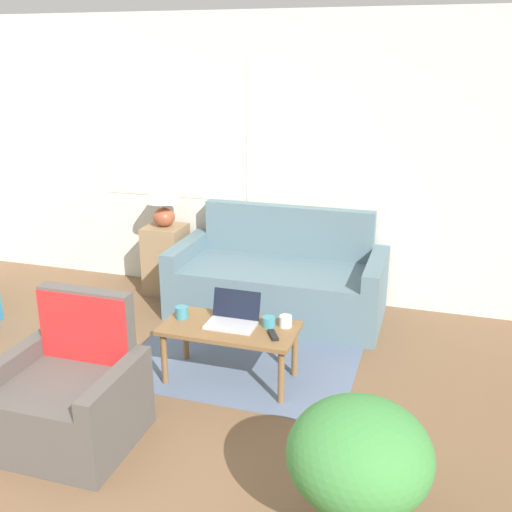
{
  "coord_description": "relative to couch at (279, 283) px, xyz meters",
  "views": [
    {
      "loc": [
        1.84,
        -1.81,
        2.24
      ],
      "look_at": [
        0.54,
        2.37,
        0.75
      ],
      "focal_mm": 42.0,
      "sensor_mm": 36.0,
      "label": 1
    }
  ],
  "objects": [
    {
      "name": "armchair",
      "position": [
        -0.71,
        -2.18,
        -0.02
      ],
      "size": [
        0.81,
        0.7,
        0.88
      ],
      "color": "#514C47",
      "rests_on": "ground_plane"
    },
    {
      "name": "cup_yellow",
      "position": [
        0.36,
        -1.14,
        0.18
      ],
      "size": [
        0.09,
        0.09,
        0.08
      ],
      "color": "white",
      "rests_on": "coffee_table"
    },
    {
      "name": "laptop",
      "position": [
        -0.01,
        -1.21,
        0.19
      ],
      "size": [
        0.35,
        0.26,
        0.22
      ],
      "color": "#B7B7BC",
      "rests_on": "coffee_table"
    },
    {
      "name": "couch",
      "position": [
        0.0,
        0.0,
        0.0
      ],
      "size": [
        1.86,
        0.86,
        0.92
      ],
      "color": "slate",
      "rests_on": "ground_plane"
    },
    {
      "name": "tv_remote",
      "position": [
        0.32,
        -1.32,
        0.15
      ],
      "size": [
        0.11,
        0.15,
        0.02
      ],
      "color": "black",
      "rests_on": "coffee_table"
    },
    {
      "name": "rug",
      "position": [
        -0.02,
        -0.66,
        -0.28
      ],
      "size": [
        1.72,
        1.9,
        0.01
      ],
      "color": "slate",
      "rests_on": "ground_plane"
    },
    {
      "name": "coffee_table",
      "position": [
        -0.02,
        -1.26,
        0.08
      ],
      "size": [
        0.96,
        0.48,
        0.42
      ],
      "color": "brown",
      "rests_on": "ground_plane"
    },
    {
      "name": "wall_back",
      "position": [
        -0.55,
        0.45,
        1.02
      ],
      "size": [
        6.98,
        0.06,
        2.6
      ],
      "color": "silver",
      "rests_on": "ground_plane"
    },
    {
      "name": "side_table",
      "position": [
        -1.18,
        0.16,
        0.05
      ],
      "size": [
        0.37,
        0.37,
        0.67
      ],
      "color": "#937551",
      "rests_on": "ground_plane"
    },
    {
      "name": "table_lamp",
      "position": [
        -1.18,
        0.16,
        0.67
      ],
      "size": [
        0.34,
        0.34,
        0.46
      ],
      "color": "brown",
      "rests_on": "side_table"
    },
    {
      "name": "cup_navy",
      "position": [
        -0.39,
        -1.23,
        0.18
      ],
      "size": [
        0.09,
        0.09,
        0.09
      ],
      "color": "teal",
      "rests_on": "coffee_table"
    },
    {
      "name": "cup_white",
      "position": [
        0.25,
        -1.18,
        0.17
      ],
      "size": [
        0.09,
        0.09,
        0.07
      ],
      "color": "teal",
      "rests_on": "coffee_table"
    },
    {
      "name": "potted_plant",
      "position": [
        1.06,
        -2.49,
        0.16
      ],
      "size": [
        0.68,
        0.68,
        0.73
      ],
      "color": "#BCB2A3",
      "rests_on": "ground_plane"
    }
  ]
}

